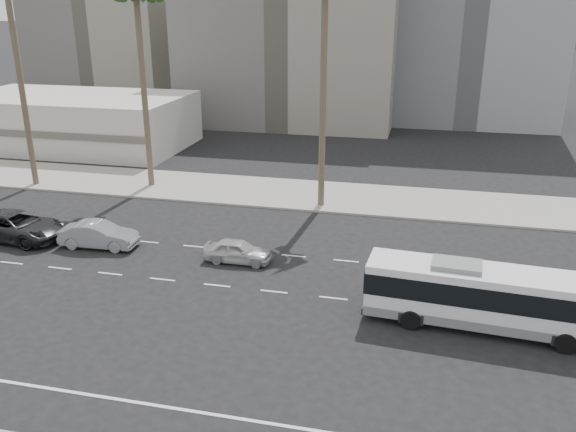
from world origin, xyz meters
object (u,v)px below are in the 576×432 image
(city_bus, at_px, (485,296))
(car_b, at_px, (99,235))
(car_c, at_px, (16,226))
(car_a, at_px, (238,251))

(city_bus, distance_m, car_b, 21.73)
(car_b, height_order, car_c, car_c)
(car_b, bearing_deg, car_a, -94.08)
(car_b, distance_m, car_c, 5.50)
(car_a, distance_m, car_b, 8.58)
(car_a, relative_size, car_c, 0.61)
(car_c, bearing_deg, city_bus, -93.90)
(car_b, bearing_deg, car_c, 87.36)
(car_a, relative_size, car_b, 0.83)
(car_a, bearing_deg, car_b, 88.47)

